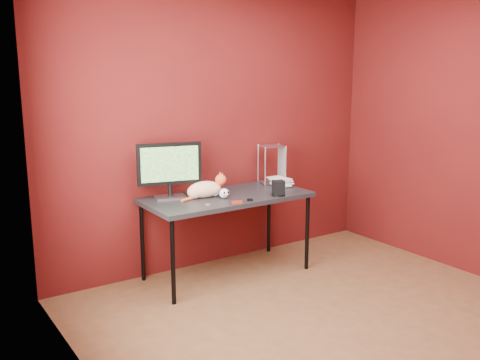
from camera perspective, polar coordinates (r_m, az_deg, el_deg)
room at (r=3.71m, az=11.99°, el=5.08°), size 3.52×3.52×2.61m
desk at (r=4.80m, az=-1.41°, el=-2.23°), size 1.50×0.70×0.75m
monitor at (r=4.67m, az=-7.52°, el=1.31°), size 0.56×0.24×0.49m
cat at (r=4.71m, az=-3.74°, el=-0.97°), size 0.46×0.20×0.21m
skull_mug at (r=4.68m, az=-1.69°, el=-1.43°), size 0.09×0.09×0.08m
speaker at (r=4.77m, az=4.12°, el=-0.93°), size 0.12×0.12×0.14m
book_stack at (r=5.11m, az=3.56°, el=4.15°), size 0.22×0.26×0.88m
wire_rack at (r=5.28m, az=3.42°, el=1.70°), size 0.26×0.23×0.38m
pocket_knife at (r=4.52m, az=-0.34°, el=-2.35°), size 0.09×0.06×0.02m
black_gadget at (r=4.58m, az=1.07°, el=-2.13°), size 0.05×0.04×0.02m
washer at (r=4.47m, az=-3.44°, el=-2.62°), size 0.04×0.04×0.00m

